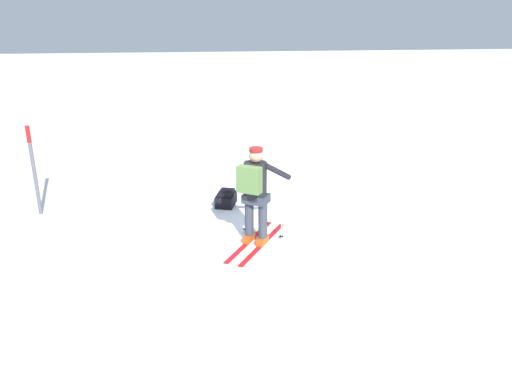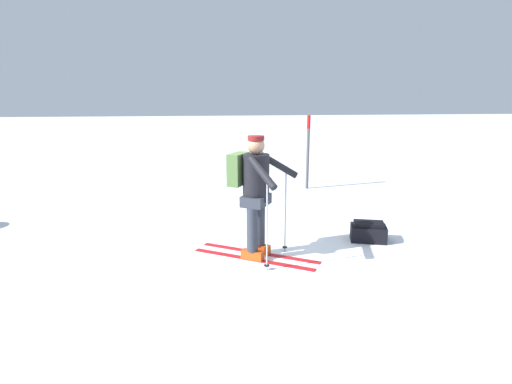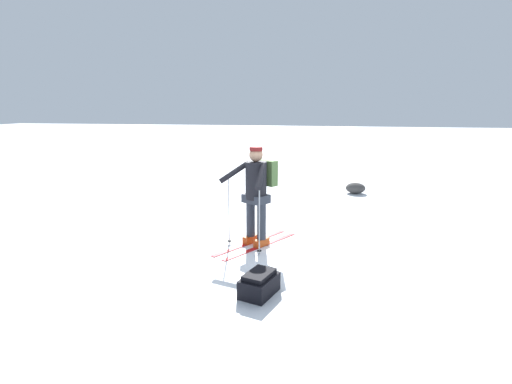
% 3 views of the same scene
% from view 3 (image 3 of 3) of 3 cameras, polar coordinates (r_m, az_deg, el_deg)
% --- Properties ---
extents(ground_plane, '(80.00, 80.00, 0.00)m').
position_cam_3_polar(ground_plane, '(6.76, 3.42, -7.85)').
color(ground_plane, white).
extents(skier, '(1.21, 1.68, 1.67)m').
position_cam_3_polar(skier, '(6.62, 0.14, 0.46)').
color(skier, red).
rests_on(skier, ground_plane).
extents(dropped_backpack, '(0.48, 0.60, 0.30)m').
position_cam_3_polar(dropped_backpack, '(5.12, 0.46, -13.00)').
color(dropped_backpack, black).
rests_on(dropped_backpack, ground_plane).
extents(rock_boulder, '(0.52, 0.44, 0.28)m').
position_cam_3_polar(rock_boulder, '(11.07, 14.04, 0.55)').
color(rock_boulder, '#474442').
rests_on(rock_boulder, ground_plane).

